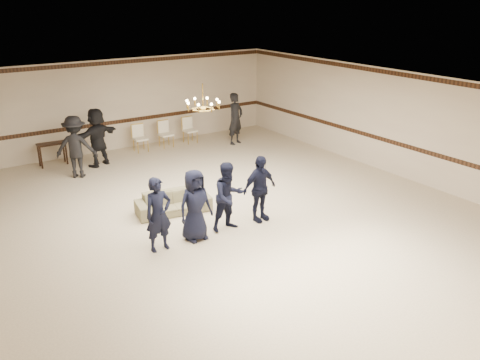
# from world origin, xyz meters

# --- Properties ---
(room) EXTENTS (12.01, 14.01, 3.21)m
(room) POSITION_xyz_m (0.00, 0.00, 1.60)
(room) COLOR beige
(room) RESTS_ON ground
(chair_rail) EXTENTS (12.00, 0.02, 0.14)m
(chair_rail) POSITION_xyz_m (0.00, 6.99, 1.00)
(chair_rail) COLOR #3A2011
(chair_rail) RESTS_ON wall_back
(crown_molding) EXTENTS (12.00, 0.02, 0.14)m
(crown_molding) POSITION_xyz_m (0.00, 6.99, 3.08)
(crown_molding) COLOR #3A2011
(crown_molding) RESTS_ON wall_back
(chandelier) EXTENTS (0.94, 0.94, 0.89)m
(chandelier) POSITION_xyz_m (0.00, 1.00, 2.88)
(chandelier) COLOR #AF8C38
(chandelier) RESTS_ON ceiling
(boy_a) EXTENTS (0.62, 0.42, 1.68)m
(boy_a) POSITION_xyz_m (-2.18, -0.77, 0.84)
(boy_a) COLOR black
(boy_a) RESTS_ON floor
(boy_b) EXTENTS (0.85, 0.58, 1.68)m
(boy_b) POSITION_xyz_m (-1.28, -0.77, 0.84)
(boy_b) COLOR black
(boy_b) RESTS_ON floor
(boy_c) EXTENTS (0.82, 0.64, 1.68)m
(boy_c) POSITION_xyz_m (-0.38, -0.77, 0.84)
(boy_c) COLOR black
(boy_c) RESTS_ON floor
(boy_d) EXTENTS (1.02, 0.49, 1.68)m
(boy_d) POSITION_xyz_m (0.52, -0.77, 0.84)
(boy_d) COLOR black
(boy_d) RESTS_ON floor
(settee) EXTENTS (1.99, 1.05, 0.55)m
(settee) POSITION_xyz_m (-1.04, 0.84, 0.28)
(settee) COLOR #726B4C
(settee) RESTS_ON floor
(adult_left) EXTENTS (1.42, 1.23, 1.91)m
(adult_left) POSITION_xyz_m (-2.25, 4.88, 0.96)
(adult_left) COLOR black
(adult_left) RESTS_ON floor
(adult_mid) EXTENTS (1.86, 1.13, 1.91)m
(adult_mid) POSITION_xyz_m (-1.35, 5.58, 0.96)
(adult_mid) COLOR black
(adult_mid) RESTS_ON floor
(adult_right) EXTENTS (0.81, 0.66, 1.91)m
(adult_right) POSITION_xyz_m (3.75, 5.18, 0.96)
(adult_right) COLOR black
(adult_right) RESTS_ON floor
(banquet_chair_left) EXTENTS (0.48, 0.48, 0.95)m
(banquet_chair_left) POSITION_xyz_m (0.38, 6.23, 0.48)
(banquet_chair_left) COLOR #F3ECCC
(banquet_chair_left) RESTS_ON floor
(banquet_chair_mid) EXTENTS (0.48, 0.48, 0.95)m
(banquet_chair_mid) POSITION_xyz_m (1.38, 6.23, 0.48)
(banquet_chair_mid) COLOR #F3ECCC
(banquet_chair_mid) RESTS_ON floor
(banquet_chair_right) EXTENTS (0.48, 0.48, 0.95)m
(banquet_chair_right) POSITION_xyz_m (2.38, 6.23, 0.48)
(banquet_chair_right) COLOR #F3ECCC
(banquet_chair_right) RESTS_ON floor
(console_table) EXTENTS (0.92, 0.43, 0.76)m
(console_table) POSITION_xyz_m (-2.62, 6.43, 0.38)
(console_table) COLOR black
(console_table) RESTS_ON floor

